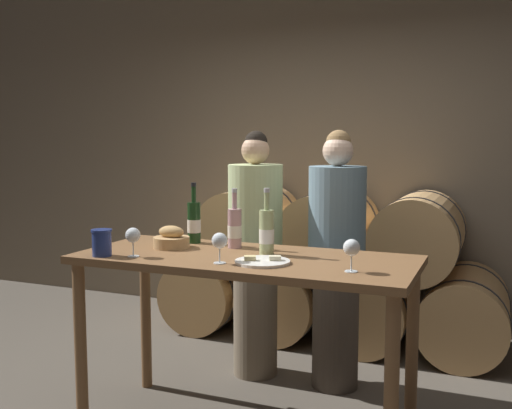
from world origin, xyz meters
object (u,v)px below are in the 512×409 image
object	(u,v)px
person_left	(255,254)
wine_glass_far_left	(133,236)
wine_bottle_white	(267,232)
wine_bottle_rose	(235,228)
wine_glass_center	(352,248)
bread_basket	(171,239)
blue_crock	(102,242)
tasting_table	(245,280)
person_right	(336,260)
cheese_plate	(263,261)
wine_bottle_red	(194,222)
wine_glass_left	(220,241)

from	to	relation	value
person_left	wine_glass_far_left	world-z (taller)	person_left
wine_bottle_white	wine_glass_far_left	world-z (taller)	wine_bottle_white
wine_bottle_rose	wine_glass_center	bearing A→B (deg)	-25.25
bread_basket	wine_glass_far_left	xyz separation A→B (m)	(-0.05, -0.29, 0.06)
wine_glass_far_left	blue_crock	bearing A→B (deg)	-164.25
wine_bottle_white	wine_bottle_rose	world-z (taller)	wine_bottle_white
wine_glass_far_left	wine_bottle_rose	bearing A→B (deg)	48.91
tasting_table	person_left	bearing A→B (deg)	108.69
person_left	wine_glass_far_left	size ratio (longest dim) A/B	10.66
wine_bottle_white	tasting_table	bearing A→B (deg)	-142.69
wine_bottle_rose	person_right	bearing A→B (deg)	53.69
cheese_plate	wine_glass_center	xyz separation A→B (m)	(0.44, -0.02, 0.10)
wine_bottle_red	bread_basket	world-z (taller)	wine_bottle_red
wine_bottle_white	wine_glass_far_left	bearing A→B (deg)	-153.10
wine_bottle_rose	wine_glass_far_left	xyz separation A→B (m)	(-0.37, -0.43, -0.00)
tasting_table	wine_bottle_red	world-z (taller)	wine_bottle_red
person_left	wine_glass_center	size ratio (longest dim) A/B	10.66
wine_bottle_red	wine_glass_left	xyz separation A→B (m)	(0.39, -0.46, -0.01)
wine_bottle_rose	bread_basket	bearing A→B (deg)	-157.47
person_left	wine_glass_center	distance (m)	1.28
person_right	bread_basket	bearing A→B (deg)	-136.39
blue_crock	wine_glass_center	distance (m)	1.27
wine_bottle_white	blue_crock	size ratio (longest dim) A/B	2.52
wine_bottle_rose	wine_glass_far_left	world-z (taller)	wine_bottle_rose
blue_crock	wine_glass_far_left	xyz separation A→B (m)	(0.16, 0.04, 0.03)
blue_crock	wine_glass_left	xyz separation A→B (m)	(0.64, 0.06, 0.03)
person_right	wine_glass_far_left	xyz separation A→B (m)	(-0.80, -1.00, 0.25)
wine_glass_far_left	wine_glass_center	xyz separation A→B (m)	(1.11, 0.08, 0.00)
person_right	wine_glass_far_left	bearing A→B (deg)	-128.42
tasting_table	wine_glass_left	distance (m)	0.32
tasting_table	wine_bottle_rose	size ratio (longest dim) A/B	5.29
person_right	tasting_table	bearing A→B (deg)	-110.12
wine_bottle_rose	wine_glass_center	world-z (taller)	wine_bottle_rose
tasting_table	wine_glass_far_left	distance (m)	0.61
tasting_table	wine_glass_center	world-z (taller)	wine_glass_center
person_right	wine_bottle_white	distance (m)	0.77
wine_glass_far_left	wine_glass_center	size ratio (longest dim) A/B	1.00
person_left	blue_crock	distance (m)	1.15
tasting_table	person_left	xyz separation A→B (m)	(-0.26, 0.77, -0.02)
wine_bottle_red	person_left	bearing A→B (deg)	72.45
blue_crock	cheese_plate	world-z (taller)	blue_crock
wine_bottle_rose	wine_bottle_white	bearing A→B (deg)	-26.76
tasting_table	wine_bottle_white	distance (m)	0.27
person_left	wine_glass_center	bearing A→B (deg)	-47.37
wine_bottle_red	blue_crock	xyz separation A→B (m)	(-0.25, -0.53, -0.05)
blue_crock	cheese_plate	xyz separation A→B (m)	(0.83, 0.15, -0.07)
wine_bottle_white	blue_crock	world-z (taller)	wine_bottle_white
wine_bottle_white	blue_crock	xyz separation A→B (m)	(-0.77, -0.35, -0.04)
wine_bottle_red	bread_basket	bearing A→B (deg)	-102.27
person_left	wine_bottle_white	xyz separation A→B (m)	(0.35, -0.70, 0.26)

